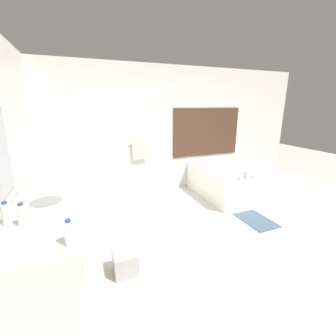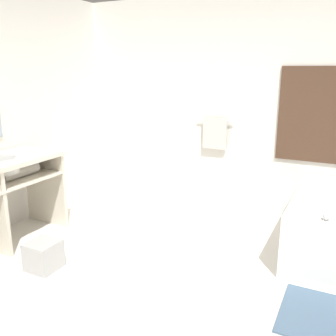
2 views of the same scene
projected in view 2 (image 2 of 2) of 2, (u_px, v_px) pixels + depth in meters
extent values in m
plane|color=silver|center=(158.00, 290.00, 3.14)|extent=(16.00, 16.00, 0.00)
cube|color=white|center=(240.00, 105.00, 4.72)|extent=(7.40, 0.06, 2.70)
cylinder|color=silver|center=(215.00, 121.00, 4.84)|extent=(0.50, 0.02, 0.02)
cube|color=beige|center=(215.00, 134.00, 4.87)|extent=(0.32, 0.04, 0.40)
cylinder|color=white|center=(2.00, 166.00, 3.83)|extent=(0.33, 0.33, 0.15)
cube|color=beige|center=(46.00, 188.00, 4.42)|extent=(0.59, 0.04, 0.87)
cylinder|color=beige|center=(19.00, 171.00, 3.98)|extent=(0.13, 0.46, 0.13)
sphere|color=silver|center=(326.00, 217.00, 3.10)|extent=(0.06, 0.06, 0.06)
cube|color=#B2B2B2|center=(44.00, 255.00, 3.45)|extent=(0.27, 0.27, 0.26)
cube|color=slate|center=(312.00, 314.00, 2.82)|extent=(0.46, 0.67, 0.02)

